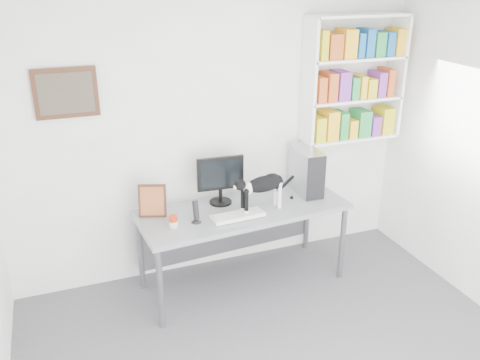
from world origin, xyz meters
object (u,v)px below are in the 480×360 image
Objects in this scene: bookshelf at (354,79)px; soup_can at (173,221)px; desk at (243,246)px; monitor at (220,180)px; speaker at (196,211)px; keyboard at (238,216)px; leaning_print at (152,200)px; cat at (263,193)px; pc_tower at (306,171)px.

soup_can is (-1.99, -0.47, -0.99)m from bookshelf.
monitor is (-0.16, 0.18, 0.64)m from desk.
speaker is at bearing -165.67° from bookshelf.
bookshelf is 2.60× the size of keyboard.
bookshelf is 4.06× the size of leaning_print.
monitor is 4.38× the size of soup_can.
bookshelf reaches higher than soup_can.
bookshelf is 1.81m from keyboard.
keyboard is 0.38m from speaker.
monitor is at bearing 127.55° from desk.
leaning_print is at bearing 166.29° from desk.
cat reaches higher than leaning_print.
desk is 4.12× the size of monitor.
leaning_print is 2.85× the size of soup_can.
soup_can is at bearing -47.70° from leaning_print.
soup_can is (-0.69, -0.14, 0.46)m from desk.
bookshelf is 2.29m from leaning_print.
bookshelf reaches higher than monitor.
leaning_print is at bearing 127.28° from speaker.
monitor is at bearing -174.16° from bookshelf.
monitor is 0.65m from soup_can.
desk is at bearing 0.71° from speaker.
leaning_print is 0.99m from cat.
bookshelf is 11.57× the size of soup_can.
monitor reaches higher than desk.
soup_can is (0.12, -0.28, -0.10)m from leaning_print.
speaker is at bearing -19.63° from leaning_print.
monitor is at bearing 23.18° from leaning_print.
bookshelf is 2.79× the size of pc_tower.
desk is 18.08× the size of soup_can.
keyboard is 2.28× the size of speaker.
bookshelf reaches higher than speaker.
cat is (-0.57, -0.25, -0.05)m from pc_tower.
monitor is at bearing 128.25° from cat.
desk is 0.84m from soup_can.
keyboard is at bearing -4.25° from leaning_print.
speaker is at bearing -169.74° from desk.
bookshelf is 2.19× the size of cat.
cat is at bearing -159.09° from bookshelf.
soup_can is at bearing -166.71° from bookshelf.
pc_tower is at bearing 14.97° from cat.
pc_tower reaches higher than leaning_print.
keyboard is (-0.12, -0.17, 0.42)m from desk.
leaning_print is at bearing -172.63° from monitor.
soup_can is at bearing 173.67° from cat.
pc_tower is at bearing -1.49° from speaker.
speaker is 1.95× the size of soup_can.
speaker is 0.68× the size of leaning_print.
leaning_print is 0.54× the size of cat.
monitor reaches higher than soup_can.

